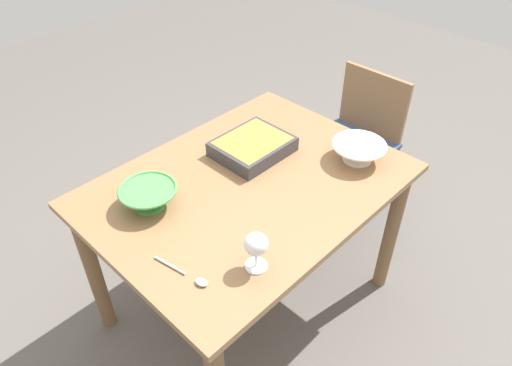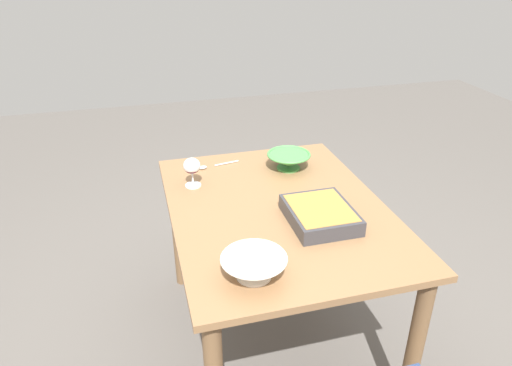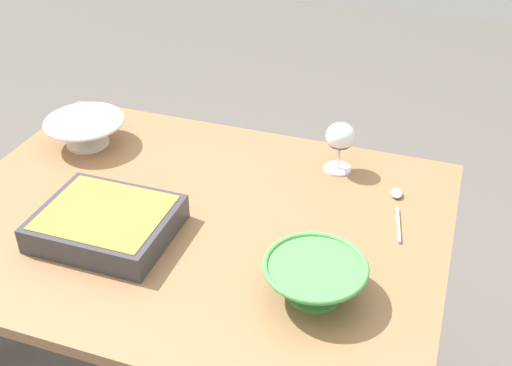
# 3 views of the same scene
# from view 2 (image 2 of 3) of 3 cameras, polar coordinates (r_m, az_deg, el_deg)

# --- Properties ---
(ground_plane) EXTENTS (8.00, 8.00, 0.00)m
(ground_plane) POSITION_cam_2_polar(r_m,az_deg,el_deg) (2.51, 2.27, -17.97)
(ground_plane) COLOR #5B5651
(dining_table) EXTENTS (1.23, 0.92, 0.76)m
(dining_table) POSITION_cam_2_polar(r_m,az_deg,el_deg) (2.10, 2.58, -5.65)
(dining_table) COLOR olive
(dining_table) RESTS_ON ground_plane
(wine_glass) EXTENTS (0.08, 0.08, 0.14)m
(wine_glass) POSITION_cam_2_polar(r_m,az_deg,el_deg) (2.19, -7.77, 1.89)
(wine_glass) COLOR white
(wine_glass) RESTS_ON dining_table
(casserole_dish) EXTENTS (0.31, 0.26, 0.07)m
(casserole_dish) POSITION_cam_2_polar(r_m,az_deg,el_deg) (1.94, 7.78, -3.70)
(casserole_dish) COLOR #38383D
(casserole_dish) RESTS_ON dining_table
(mixing_bowl) EXTENTS (0.23, 0.23, 0.08)m
(mixing_bowl) POSITION_cam_2_polar(r_m,az_deg,el_deg) (1.62, -0.25, -9.96)
(mixing_bowl) COLOR white
(mixing_bowl) RESTS_ON dining_table
(small_bowl) EXTENTS (0.22, 0.22, 0.08)m
(small_bowl) POSITION_cam_2_polar(r_m,az_deg,el_deg) (2.36, 3.97, 2.80)
(small_bowl) COLOR #4C994C
(small_bowl) RESTS_ON dining_table
(serving_spoon) EXTENTS (0.06, 0.22, 0.01)m
(serving_spoon) POSITION_cam_2_polar(r_m,az_deg,el_deg) (2.40, -5.57, 2.06)
(serving_spoon) COLOR silver
(serving_spoon) RESTS_ON dining_table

